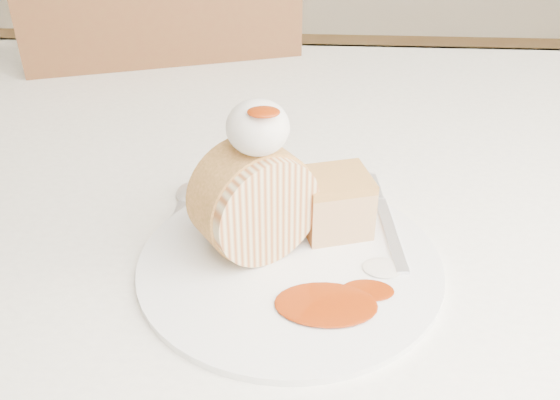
{
  "coord_description": "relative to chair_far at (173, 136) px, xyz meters",
  "views": [
    {
      "loc": [
        -0.01,
        -0.46,
        1.13
      ],
      "look_at": [
        -0.04,
        0.01,
        0.82
      ],
      "focal_mm": 40.0,
      "sensor_mm": 36.0,
      "label": 1
    }
  ],
  "objects": [
    {
      "name": "table",
      "position": [
        0.3,
        -0.45,
        0.11
      ],
      "size": [
        1.4,
        0.9,
        0.75
      ],
      "color": "white",
      "rests_on": "ground"
    },
    {
      "name": "roulade_slice",
      "position": [
        0.23,
        -0.62,
        0.26
      ],
      "size": [
        0.12,
        0.11,
        0.11
      ],
      "primitive_type": "cylinder",
      "rotation": [
        1.57,
        0.0,
        0.63
      ],
      "color": "beige",
      "rests_on": "plate"
    },
    {
      "name": "spoon",
      "position": [
        0.14,
        -0.6,
        0.2
      ],
      "size": [
        0.03,
        0.15,
        0.0
      ],
      "primitive_type": "cube",
      "rotation": [
        0.0,
        0.0,
        -0.06
      ],
      "color": "silver",
      "rests_on": "table"
    },
    {
      "name": "plate",
      "position": [
        0.26,
        -0.64,
        0.2
      ],
      "size": [
        0.36,
        0.36,
        0.01
      ],
      "primitive_type": "cylinder",
      "rotation": [
        0.0,
        0.0,
        0.29
      ],
      "color": "white",
      "rests_on": "table"
    },
    {
      "name": "fork",
      "position": [
        0.37,
        -0.6,
        0.21
      ],
      "size": [
        0.04,
        0.17,
        0.0
      ],
      "primitive_type": "cube",
      "rotation": [
        0.0,
        0.0,
        0.1
      ],
      "color": "silver",
      "rests_on": "plate"
    },
    {
      "name": "cake_chunk",
      "position": [
        0.31,
        -0.59,
        0.23
      ],
      "size": [
        0.08,
        0.08,
        0.05
      ],
      "primitive_type": "cube",
      "rotation": [
        0.0,
        0.0,
        0.29
      ],
      "color": "tan",
      "rests_on": "plate"
    },
    {
      "name": "chair_far",
      "position": [
        0.0,
        0.0,
        0.0
      ],
      "size": [
        0.57,
        0.57,
        0.97
      ],
      "rotation": [
        0.0,
        0.0,
        3.45
      ],
      "color": "brown",
      "rests_on": "ground"
    },
    {
      "name": "caramel_drizzle",
      "position": [
        0.24,
        -0.64,
        0.36
      ],
      "size": [
        0.03,
        0.02,
        0.01
      ],
      "primitive_type": "ellipsoid",
      "color": "maroon",
      "rests_on": "whipped_cream"
    },
    {
      "name": "whipped_cream",
      "position": [
        0.24,
        -0.63,
        0.34
      ],
      "size": [
        0.06,
        0.06,
        0.05
      ],
      "primitive_type": "ellipsoid",
      "color": "silver",
      "rests_on": "roulade_slice"
    },
    {
      "name": "caramel_pool",
      "position": [
        0.3,
        -0.7,
        0.21
      ],
      "size": [
        0.1,
        0.08,
        0.0
      ],
      "primitive_type": null,
      "rotation": [
        0.0,
        0.0,
        0.29
      ],
      "color": "maroon",
      "rests_on": "plate"
    }
  ]
}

